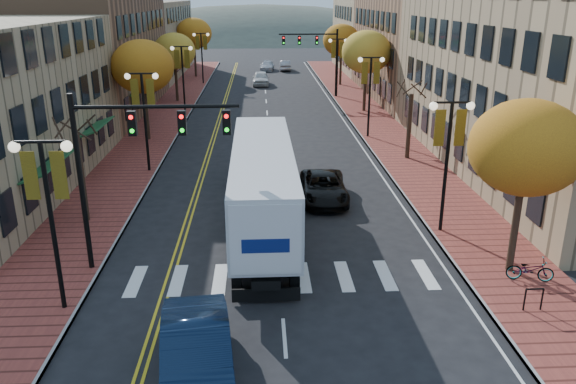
{
  "coord_description": "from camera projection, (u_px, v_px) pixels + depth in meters",
  "views": [
    {
      "loc": [
        -0.66,
        -17.27,
        10.3
      ],
      "look_at": [
        0.5,
        5.71,
        2.2
      ],
      "focal_mm": 35.0,
      "sensor_mm": 36.0,
      "label": 1
    }
  ],
  "objects": [
    {
      "name": "car_far_oncoming",
      "position": [
        285.0,
        66.0,
        80.55
      ],
      "size": [
        1.53,
        4.3,
        1.41
      ],
      "primitive_type": "imported",
      "rotation": [
        0.0,
        0.0,
        3.15
      ],
      "color": "#94939A",
      "rests_on": "ground"
    },
    {
      "name": "ground",
      "position": [
        282.0,
        305.0,
        19.73
      ],
      "size": [
        200.0,
        200.0,
        0.0
      ],
      "primitive_type": "plane",
      "color": "black",
      "rests_on": "ground"
    },
    {
      "name": "building_left_far",
      "position": [
        136.0,
        39.0,
        74.8
      ],
      "size": [
        12.0,
        26.0,
        9.5
      ],
      "primitive_type": "cube",
      "color": "#9E8966",
      "rests_on": "ground"
    },
    {
      "name": "tree_left_d",
      "position": [
        194.0,
        34.0,
        72.07
      ],
      "size": [
        4.61,
        4.61,
        7.42
      ],
      "color": "#382619",
      "rests_on": "sidewalk_left"
    },
    {
      "name": "lamp_left_c",
      "position": [
        182.0,
        66.0,
        49.97
      ],
      "size": [
        1.96,
        0.36,
        6.05
      ],
      "color": "black",
      "rests_on": "ground"
    },
    {
      "name": "lamp_left_b",
      "position": [
        144.0,
        103.0,
        33.01
      ],
      "size": [
        1.96,
        0.36,
        6.05
      ],
      "color": "black",
      "rests_on": "ground"
    },
    {
      "name": "navy_sedan",
      "position": [
        197.0,
        356.0,
        15.46
      ],
      "size": [
        2.56,
        5.63,
        1.79
      ],
      "primitive_type": "imported",
      "rotation": [
        0.0,
        0.0,
        0.13
      ],
      "color": "black",
      "rests_on": "ground"
    },
    {
      "name": "tree_left_b",
      "position": [
        143.0,
        67.0,
        40.1
      ],
      "size": [
        4.48,
        4.48,
        7.21
      ],
      "color": "#382619",
      "rests_on": "sidewalk_left"
    },
    {
      "name": "sidewalk_left",
      "position": [
        166.0,
        117.0,
        49.89
      ],
      "size": [
        4.0,
        85.0,
        0.15
      ],
      "primitive_type": "cube",
      "color": "brown",
      "rests_on": "ground"
    },
    {
      "name": "traffic_mast_near",
      "position": [
        130.0,
        149.0,
        20.65
      ],
      "size": [
        6.1,
        0.35,
        7.0
      ],
      "color": "black",
      "rests_on": "ground"
    },
    {
      "name": "car_far_white",
      "position": [
        261.0,
        78.0,
        67.44
      ],
      "size": [
        1.96,
        4.81,
        1.63
      ],
      "primitive_type": "imported",
      "rotation": [
        0.0,
        0.0,
        -0.01
      ],
      "color": "silver",
      "rests_on": "ground"
    },
    {
      "name": "tree_right_b",
      "position": [
        409.0,
        126.0,
        36.36
      ],
      "size": [
        0.28,
        0.28,
        4.2
      ],
      "color": "#382619",
      "rests_on": "sidewalk_right"
    },
    {
      "name": "semi_truck",
      "position": [
        263.0,
        176.0,
        26.11
      ],
      "size": [
        2.69,
        16.1,
        4.02
      ],
      "rotation": [
        0.0,
        0.0,
        0.01
      ],
      "color": "black",
      "rests_on": "ground"
    },
    {
      "name": "building_right_mid",
      "position": [
        442.0,
        49.0,
        58.51
      ],
      "size": [
        15.0,
        24.0,
        10.0
      ],
      "primitive_type": "cube",
      "color": "brown",
      "rests_on": "ground"
    },
    {
      "name": "tree_right_d",
      "position": [
        341.0,
        40.0,
        65.5
      ],
      "size": [
        4.35,
        4.35,
        7.0
      ],
      "color": "#382619",
      "rests_on": "sidewalk_right"
    },
    {
      "name": "car_far_silver",
      "position": [
        267.0,
        66.0,
        80.57
      ],
      "size": [
        2.25,
        4.66,
        1.31
      ],
      "primitive_type": "imported",
      "rotation": [
        0.0,
        0.0,
        -0.09
      ],
      "color": "#B6B7BE",
      "rests_on": "ground"
    },
    {
      "name": "bicycle",
      "position": [
        530.0,
        270.0,
        20.97
      ],
      "size": [
        1.8,
        0.97,
        0.9
      ],
      "primitive_type": "imported",
      "rotation": [
        0.0,
        0.0,
        1.34
      ],
      "color": "gray",
      "rests_on": "sidewalk_right"
    },
    {
      "name": "tree_left_a",
      "position": [
        82.0,
        178.0,
        26.09
      ],
      "size": [
        0.28,
        0.28,
        4.2
      ],
      "color": "#382619",
      "rests_on": "sidewalk_left"
    },
    {
      "name": "building_left_mid",
      "position": [
        79.0,
        51.0,
        51.0
      ],
      "size": [
        12.0,
        24.0,
        11.0
      ],
      "primitive_type": "cube",
      "color": "brown",
      "rests_on": "ground"
    },
    {
      "name": "lamp_right_b",
      "position": [
        370.0,
        81.0,
        41.26
      ],
      "size": [
        1.96,
        0.36,
        6.05
      ],
      "color": "black",
      "rests_on": "ground"
    },
    {
      "name": "lamp_left_d",
      "position": [
        202.0,
        48.0,
        66.93
      ],
      "size": [
        1.96,
        0.36,
        6.05
      ],
      "color": "black",
      "rests_on": "ground"
    },
    {
      "name": "lamp_left_a",
      "position": [
        48.0,
        194.0,
        17.94
      ],
      "size": [
        1.96,
        0.36,
        6.05
      ],
      "color": "black",
      "rests_on": "ground"
    },
    {
      "name": "lamp_right_c",
      "position": [
        338.0,
        56.0,
        58.22
      ],
      "size": [
        1.96,
        0.36,
        6.05
      ],
      "color": "black",
      "rests_on": "ground"
    },
    {
      "name": "lamp_right_a",
      "position": [
        449.0,
        142.0,
        24.31
      ],
      "size": [
        1.96,
        0.36,
        6.05
      ],
      "color": "black",
      "rests_on": "ground"
    },
    {
      "name": "tree_left_c",
      "position": [
        174.0,
        51.0,
        55.3
      ],
      "size": [
        4.16,
        4.16,
        6.69
      ],
      "color": "#382619",
      "rests_on": "sidewalk_left"
    },
    {
      "name": "tree_right_a",
      "position": [
        527.0,
        148.0,
        20.36
      ],
      "size": [
        4.16,
        4.16,
        6.69
      ],
      "color": "#382619",
      "rests_on": "sidewalk_right"
    },
    {
      "name": "tree_right_c",
      "position": [
        366.0,
        52.0,
        50.37
      ],
      "size": [
        4.48,
        4.48,
        7.21
      ],
      "color": "#382619",
      "rests_on": "sidewalk_right"
    },
    {
      "name": "sidewalk_right",
      "position": [
        367.0,
        114.0,
        50.74
      ],
      "size": [
        4.0,
        85.0,
        0.15
      ],
      "primitive_type": "cube",
      "color": "brown",
      "rests_on": "ground"
    },
    {
      "name": "building_right_far",
      "position": [
        394.0,
        31.0,
        79.07
      ],
      "size": [
        15.0,
        20.0,
        11.0
      ],
      "primitive_type": "cube",
      "color": "#9E8966",
      "rests_on": "ground"
    },
    {
      "name": "traffic_mast_far",
      "position": [
        318.0,
        50.0,
        57.91
      ],
      "size": [
        6.1,
        0.34,
        7.0
      ],
      "color": "black",
      "rests_on": "ground"
    },
    {
      "name": "black_suv",
      "position": [
        324.0,
        187.0,
        29.58
      ],
      "size": [
        2.55,
        5.22,
        1.43
      ],
      "primitive_type": "imported",
      "rotation": [
        0.0,
        0.0,
        -0.04
      ],
      "color": "black",
      "rests_on": "ground"
    }
  ]
}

